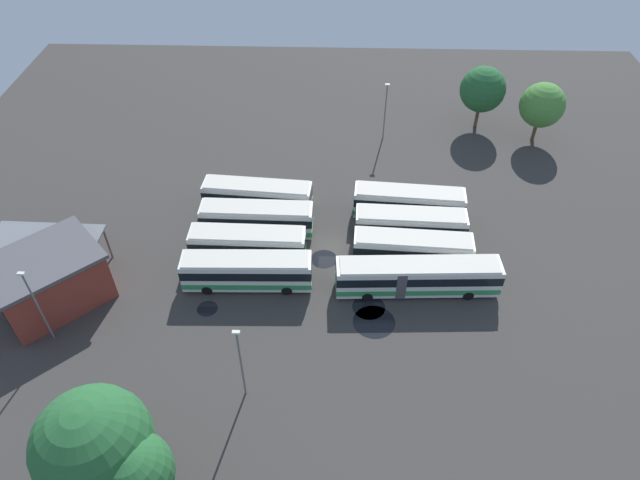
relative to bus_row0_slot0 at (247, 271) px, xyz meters
The scene contains 23 objects.
ground_plane 9.51m from the bus_row0_slot0, 34.67° to the left, with size 94.72×94.72×0.00m, color #383533.
bus_row0_slot0 is the anchor object (origin of this frame).
bus_row0_slot1 3.60m from the bus_row0_slot0, 95.81° to the left, with size 11.26×2.80×3.46m.
bus_row0_slot2 7.42m from the bus_row0_slot0, 89.44° to the left, with size 11.47×2.80×3.46m.
bus_row0_slot3 11.11m from the bus_row0_slot0, 91.37° to the left, with size 11.72×3.51×3.46m.
bus_row1_slot0 15.67m from the bus_row0_slot0, ahead, with size 15.13×3.32×3.46m.
bus_row1_slot1 15.91m from the bus_row0_slot0, 12.10° to the left, with size 11.46×3.24×3.46m.
bus_row1_slot2 17.12m from the bus_row0_slot0, 23.77° to the left, with size 11.18×3.04×3.46m.
bus_row1_slot3 18.99m from the bus_row0_slot0, 33.60° to the left, with size 11.71×3.48×3.46m.
depot_building 17.53m from the bus_row0_slot0, behind, with size 11.66×11.56×5.29m.
maintenance_shelter 18.96m from the bus_row0_slot0, behind, with size 10.33×7.20×4.09m.
lamp_post_by_building 29.50m from the bus_row0_slot0, 61.62° to the left, with size 0.56×0.28×7.47m.
lamp_post_mid_lot 17.61m from the bus_row0_slot0, 156.98° to the right, with size 0.56×0.28×8.13m.
lamp_post_far_corner 12.01m from the bus_row0_slot0, 84.01° to the right, with size 0.56×0.28×7.83m.
tree_northwest 39.29m from the bus_row0_slot0, 47.93° to the left, with size 5.67×5.67×8.14m.
tree_north_edge 42.11m from the bus_row0_slot0, 38.34° to the left, with size 5.42×5.42×7.63m.
tree_east_edge 21.56m from the bus_row0_slot0, 101.31° to the right, with size 5.31×5.31×7.97m.
tree_south_edge 21.14m from the bus_row0_slot0, 108.90° to the right, with size 7.46×7.46×10.04m.
puddle_front_lane 12.54m from the bus_row0_slot0, 19.62° to the right, with size 3.79×3.79×0.01m, color black.
puddle_between_rows 13.57m from the bus_row0_slot0, 103.30° to the left, with size 2.72×2.72×0.01m, color black.
puddle_back_corner 4.95m from the bus_row0_slot0, 137.32° to the right, with size 1.89×1.89×0.01m, color black.
puddle_centre_drain 8.12m from the bus_row0_slot0, 27.20° to the left, with size 2.63×2.63×0.01m, color black.
puddle_near_shelter 11.69m from the bus_row0_slot0, 12.32° to the right, with size 3.01×3.01×0.01m, color black.
Camera 1 is at (0.22, -41.43, 39.36)m, focal length 31.69 mm.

